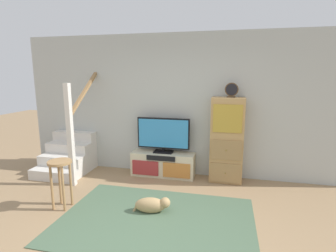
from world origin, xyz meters
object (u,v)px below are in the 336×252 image
object	(u,v)px
desk_clock	(232,90)
media_console	(163,164)
dog	(152,205)
bar_stool_near	(60,173)
television	(163,134)
side_cabinet	(227,140)

from	to	relation	value
desk_clock	media_console	bearing A→B (deg)	179.78
desk_clock	dog	world-z (taller)	desk_clock
media_console	desk_clock	world-z (taller)	desk_clock
desk_clock	dog	size ratio (longest dim) A/B	0.47
bar_stool_near	dog	xyz separation A→B (m)	(1.34, 0.15, -0.42)
media_console	bar_stool_near	size ratio (longest dim) A/B	1.69
television	side_cabinet	size ratio (longest dim) A/B	0.65
bar_stool_near	media_console	bearing A→B (deg)	53.51
television	bar_stool_near	distance (m)	1.97
television	media_console	bearing A→B (deg)	-90.00
media_console	television	xyz separation A→B (m)	(0.00, 0.02, 0.59)
desk_clock	bar_stool_near	bearing A→B (deg)	-146.97
dog	bar_stool_near	bearing A→B (deg)	-173.63
side_cabinet	desk_clock	size ratio (longest dim) A/B	6.05
media_console	side_cabinet	world-z (taller)	side_cabinet
media_console	desk_clock	bearing A→B (deg)	-0.22
television	dog	xyz separation A→B (m)	(0.19, -1.42, -0.70)
side_cabinet	dog	bearing A→B (deg)	-125.04
television	dog	bearing A→B (deg)	-82.21
television	side_cabinet	xyz separation A→B (m)	(1.18, -0.01, -0.05)
media_console	desk_clock	distance (m)	1.90
desk_clock	bar_stool_near	world-z (taller)	desk_clock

